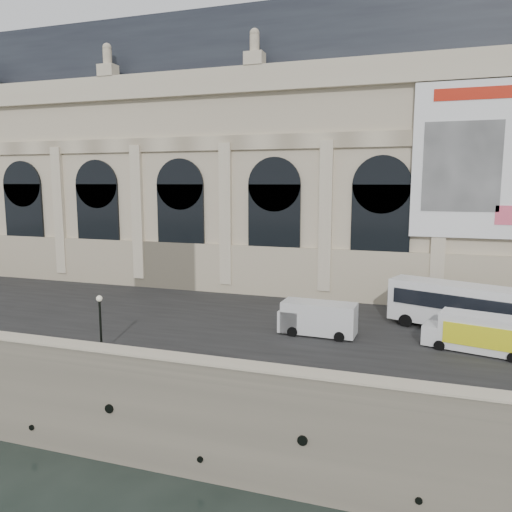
{
  "coord_description": "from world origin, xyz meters",
  "views": [
    {
      "loc": [
        19.43,
        -24.35,
        17.23
      ],
      "look_at": [
        4.1,
        22.0,
        9.97
      ],
      "focal_mm": 35.0,
      "sensor_mm": 36.0,
      "label": 1
    }
  ],
  "objects": [
    {
      "name": "van_c",
      "position": [
        12.32,
        10.88,
        7.27
      ],
      "size": [
        5.67,
        2.5,
        2.49
      ],
      "color": "silver",
      "rests_on": "quay"
    },
    {
      "name": "street",
      "position": [
        0.0,
        14.0,
        6.03
      ],
      "size": [
        160.0,
        24.0,
        0.06
      ],
      "primitive_type": "cube",
      "color": "#2D2D2D",
      "rests_on": "quay"
    },
    {
      "name": "parapet",
      "position": [
        0.0,
        0.6,
        6.62
      ],
      "size": [
        160.0,
        1.4,
        1.21
      ],
      "color": "gray",
      "rests_on": "quay"
    },
    {
      "name": "lamp_right",
      "position": [
        -0.19,
        2.49,
        7.95
      ],
      "size": [
        0.4,
        0.4,
        3.93
      ],
      "color": "black",
      "rests_on": "quay"
    },
    {
      "name": "box_truck",
      "position": [
        23.32,
        10.54,
        7.3
      ],
      "size": [
        6.69,
        3.51,
        2.58
      ],
      "color": "silver",
      "rests_on": "quay"
    },
    {
      "name": "ground",
      "position": [
        0.0,
        0.0,
        0.0
      ],
      "size": [
        260.0,
        260.0,
        0.0
      ],
      "primitive_type": "plane",
      "color": "black",
      "rests_on": "ground"
    },
    {
      "name": "bus_right",
      "position": [
        23.47,
        14.72,
        8.05
      ],
      "size": [
        12.52,
        6.65,
        3.66
      ],
      "color": "silver",
      "rests_on": "quay"
    },
    {
      "name": "museum",
      "position": [
        -5.98,
        30.86,
        19.72
      ],
      "size": [
        69.0,
        18.7,
        29.1
      ],
      "color": "beige",
      "rests_on": "quay"
    },
    {
      "name": "quay",
      "position": [
        0.0,
        35.0,
        3.0
      ],
      "size": [
        160.0,
        70.0,
        6.0
      ],
      "primitive_type": "cube",
      "color": "gray",
      "rests_on": "ground"
    }
  ]
}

